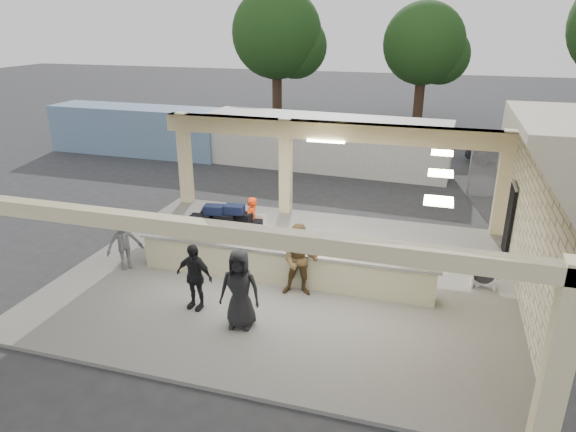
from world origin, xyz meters
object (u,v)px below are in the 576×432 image
(baggage_handler, at_px, (251,222))
(passenger_d, at_px, (240,289))
(luggage_cart, at_px, (221,226))
(container_white, at_px, (325,143))
(baggage_counter, at_px, (282,265))
(passenger_b, at_px, (194,276))
(passenger_a, at_px, (300,260))
(car_dark, at_px, (514,153))
(drum_fan, at_px, (485,269))
(car_white_a, at_px, (567,159))
(passenger_c, at_px, (124,243))
(container_blue, at_px, (138,130))

(baggage_handler, relative_size, passenger_d, 0.86)
(luggage_cart, relative_size, container_white, 0.23)
(container_white, bearing_deg, baggage_counter, -79.04)
(luggage_cart, height_order, container_white, container_white)
(passenger_b, bearing_deg, luggage_cart, 110.84)
(passenger_a, xyz_separation_m, car_dark, (6.59, 15.20, -0.37))
(drum_fan, xyz_separation_m, passenger_d, (-5.48, -3.61, 0.45))
(car_dark, relative_size, container_white, 0.36)
(passenger_b, xyz_separation_m, passenger_d, (1.36, -0.44, 0.10))
(baggage_handler, height_order, container_white, container_white)
(car_white_a, bearing_deg, container_white, 90.58)
(baggage_counter, height_order, passenger_c, passenger_c)
(baggage_handler, height_order, car_white_a, baggage_handler)
(passenger_a, relative_size, passenger_d, 1.01)
(passenger_d, bearing_deg, luggage_cart, 113.57)
(car_dark, height_order, container_blue, container_blue)
(container_white, bearing_deg, passenger_b, -86.94)
(passenger_b, xyz_separation_m, car_white_a, (11.16, 16.20, -0.29))
(passenger_c, bearing_deg, container_white, 28.14)
(baggage_handler, bearing_deg, luggage_cart, -52.54)
(baggage_counter, height_order, car_white_a, car_white_a)
(car_dark, xyz_separation_m, container_white, (-8.72, -2.92, 0.56))
(drum_fan, xyz_separation_m, baggage_handler, (-6.79, 0.60, 0.32))
(car_white_a, bearing_deg, baggage_handler, 125.74)
(passenger_b, distance_m, car_white_a, 19.67)
(drum_fan, bearing_deg, baggage_counter, -133.51)
(passenger_c, bearing_deg, passenger_a, -48.17)
(container_white, bearing_deg, luggage_cart, -91.26)
(baggage_counter, bearing_deg, car_white_a, 56.42)
(car_dark, bearing_deg, car_white_a, -78.51)
(car_white_a, distance_m, container_blue, 21.44)
(passenger_a, xyz_separation_m, passenger_b, (-2.29, -1.37, -0.11))
(baggage_counter, xyz_separation_m, passenger_b, (-1.65, -1.87, 0.36))
(baggage_handler, distance_m, car_white_a, 16.66)
(drum_fan, relative_size, passenger_a, 0.49)
(passenger_c, xyz_separation_m, container_blue, (-7.29, 12.45, 0.34))
(baggage_counter, distance_m, car_white_a, 17.20)
(baggage_counter, xyz_separation_m, car_white_a, (9.51, 14.33, 0.07))
(passenger_b, distance_m, passenger_d, 1.44)
(passenger_b, height_order, container_blue, container_blue)
(drum_fan, distance_m, passenger_d, 6.58)
(drum_fan, relative_size, passenger_c, 0.59)
(luggage_cart, distance_m, passenger_b, 3.37)
(passenger_a, distance_m, passenger_d, 2.03)
(passenger_c, bearing_deg, baggage_handler, -8.51)
(passenger_b, relative_size, container_blue, 0.18)
(luggage_cart, bearing_deg, passenger_a, -40.59)
(passenger_d, height_order, car_white_a, passenger_d)
(baggage_counter, height_order, luggage_cart, luggage_cart)
(luggage_cart, height_order, passenger_a, passenger_a)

